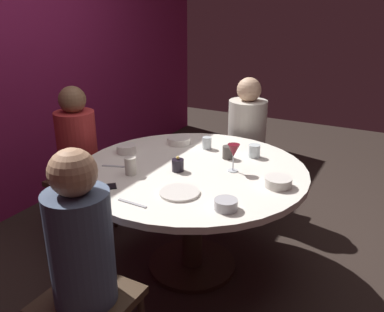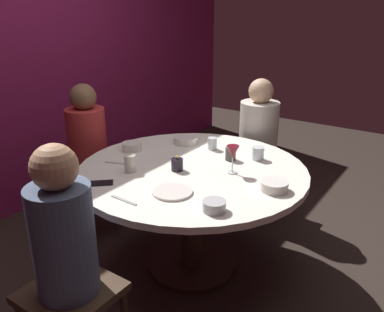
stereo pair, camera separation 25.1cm
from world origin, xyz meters
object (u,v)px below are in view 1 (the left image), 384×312
Objects in this scene: candle_holder at (178,165)px; cup_near_candle at (207,143)px; wine_glass at (234,152)px; cup_by_right_diner at (254,151)px; bowl_serving_large at (226,204)px; cup_by_left_diner at (228,152)px; seated_diner_left at (81,248)px; bowl_sauce_side at (126,149)px; dining_table at (192,187)px; bowl_salad_center at (278,182)px; bowl_small_white at (179,140)px; dinner_plate at (179,192)px; cup_center_front at (131,166)px; seated_diner_right at (247,131)px; seated_diner_back at (77,146)px; cell_phone at (104,187)px.

cup_near_candle is (0.45, 0.02, 0.00)m from candle_holder.
wine_glass reaches higher than cup_by_right_diner.
bowl_serving_large is 0.72m from cup_by_left_diner.
seated_diner_left is 8.67× the size of bowl_sauce_side.
candle_holder reaches higher than cup_by_right_diner.
seated_diner_left is (-1.00, 0.00, 0.13)m from dining_table.
bowl_salad_center reaches higher than bowl_small_white.
bowl_small_white is at bearing -33.64° from bowl_sauce_side.
candle_holder is 0.32m from dinner_plate.
cup_near_candle is 0.66m from cup_center_front.
dining_table is 1.25× the size of seated_diner_right.
dining_table is 16.87× the size of cup_by_left_diner.
seated_diner_left reaches higher than wine_glass.
dinner_plate is 2.60× the size of cup_near_candle.
seated_diner_right reaches higher than dinner_plate.
cup_by_right_diner reaches higher than dining_table.
cup_center_front reaches higher than candle_holder.
candle_holder is (-0.09, -0.92, 0.06)m from seated_diner_back.
bowl_small_white is at bearing 12.72° from seated_diner_left.
candle_holder is 0.82× the size of bowl_serving_large.
wine_glass is at bearing -73.44° from dining_table.
cell_phone is 0.99m from bowl_salad_center.
bowl_sauce_side is at bearing 87.26° from dining_table.
cup_by_left_diner reaches higher than dinner_plate.
seated_diner_right is at bearing -29.68° from bowl_sauce_side.
seated_diner_right is at bearing 124.84° from cell_phone.
bowl_sauce_side is at bearing 146.36° from bowl_small_white.
seated_diner_right reaches higher than bowl_salad_center.
bowl_salad_center is 0.88× the size of bowl_small_white.
cell_phone is at bearing -179.34° from bowl_small_white.
bowl_salad_center is 0.95m from bowl_small_white.
wine_glass reaches higher than dining_table.
cell_phone is 0.57m from bowl_sauce_side.
dining_table is 16.93× the size of cup_near_candle.
wine_glass is 0.51m from bowl_serving_large.
cell_phone is at bearing 175.61° from cup_center_front.
candle_holder is (-0.09, 0.05, 0.18)m from dining_table.
dining_table is at bearing 106.56° from wine_glass.
cell_phone is (-0.50, 0.30, 0.14)m from dining_table.
wine_glass is (-0.89, -0.25, 0.15)m from seated_diner_right.
cup_by_right_diner reaches higher than bowl_salad_center.
seated_diner_left reaches higher than cup_by_left_diner.
seated_diner_left is 1.02× the size of seated_diner_right.
dinner_plate is 1.60× the size of cell_phone.
cell_phone is at bearing 30.65° from seated_diner_left.
bowl_serving_large is at bearing 54.21° from cell_phone.
seated_diner_left is at bearing -176.77° from cup_near_candle.
bowl_small_white is 0.23m from cup_near_candle.
seated_diner_back reaches higher than cup_by_right_diner.
seated_diner_back is at bearing -45.21° from seated_diner_right.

